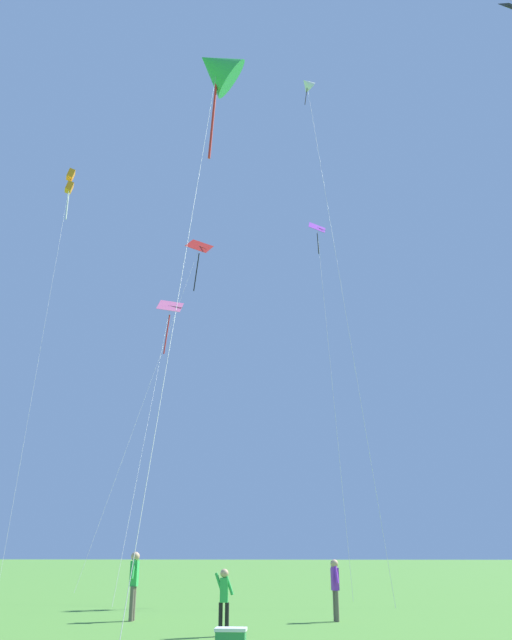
% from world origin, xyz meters
% --- Properties ---
extents(kite_pink_low, '(1.54, 11.07, 16.05)m').
position_xyz_m(kite_pink_low, '(-7.95, 29.57, 14.51)').
color(kite_pink_low, pink).
rests_on(kite_pink_low, ground_plane).
extents(kite_orange_box, '(3.00, 9.45, 29.01)m').
position_xyz_m(kite_orange_box, '(-17.29, 35.57, 27.83)').
color(kite_orange_box, orange).
rests_on(kite_orange_box, ground_plane).
extents(kite_green_small, '(2.93, 13.26, 22.83)m').
position_xyz_m(kite_green_small, '(-3.65, 17.35, 21.55)').
color(kite_green_small, green).
rests_on(kite_green_small, ground_plane).
extents(kite_red_high, '(4.54, 12.10, 24.96)m').
position_xyz_m(kite_red_high, '(-8.10, 38.94, 22.73)').
color(kite_red_high, red).
rests_on(kite_red_high, ground_plane).
extents(kite_white_distant, '(2.88, 7.83, 29.01)m').
position_xyz_m(kite_white_distant, '(0.48, 26.78, 28.35)').
color(kite_white_distant, white).
rests_on(kite_white_distant, ground_plane).
extents(kite_purple_streamer, '(1.21, 5.95, 19.99)m').
position_xyz_m(kite_purple_streamer, '(0.85, 27.93, 17.98)').
color(kite_purple_streamer, purple).
rests_on(kite_purple_streamer, ground_plane).
extents(person_near_tree, '(0.23, 0.52, 1.61)m').
position_xyz_m(person_near_tree, '(0.49, 14.79, 0.97)').
color(person_near_tree, '#665B4C').
rests_on(person_near_tree, ground_plane).
extents(person_foreground_watcher, '(0.25, 0.58, 1.82)m').
position_xyz_m(person_foreground_watcher, '(-5.21, 14.53, 1.09)').
color(person_foreground_watcher, '#665B4C').
rests_on(person_foreground_watcher, ground_plane).
extents(person_child_small, '(0.46, 0.19, 1.43)m').
position_xyz_m(person_child_small, '(-2.23, 11.26, 0.86)').
color(person_child_small, black).
rests_on(person_child_small, ground_plane).
extents(picnic_cooler, '(0.60, 0.40, 0.44)m').
position_xyz_m(picnic_cooler, '(-1.78, 8.67, 0.22)').
color(picnic_cooler, '#2D8C47').
rests_on(picnic_cooler, ground_plane).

